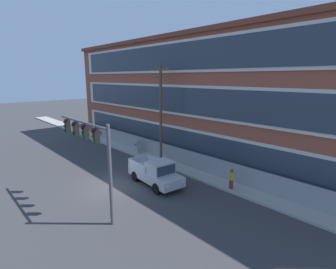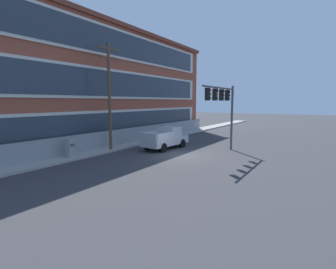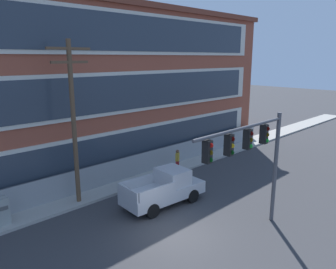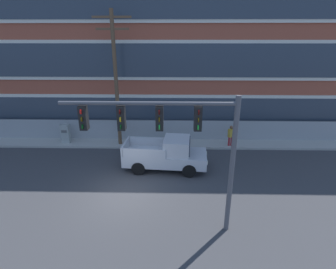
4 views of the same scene
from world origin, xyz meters
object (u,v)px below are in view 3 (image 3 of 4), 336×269
(utility_pole_near_corner, at_px, (73,117))
(traffic_signal_mast, at_px, (253,149))
(pickup_truck_silver, at_px, (165,188))
(pedestrian_near_cabinet, at_px, (177,159))
(electrical_cabinet, at_px, (3,213))

(utility_pole_near_corner, bearing_deg, traffic_signal_mast, -66.01)
(traffic_signal_mast, xyz_separation_m, pickup_truck_silver, (-0.37, 5.33, -3.36))
(utility_pole_near_corner, relative_size, pedestrian_near_cabinet, 5.50)
(pickup_truck_silver, bearing_deg, traffic_signal_mast, -85.98)
(utility_pole_near_corner, relative_size, electrical_cabinet, 5.91)
(electrical_cabinet, distance_m, pedestrian_near_cabinet, 12.19)
(pickup_truck_silver, relative_size, utility_pole_near_corner, 0.55)
(traffic_signal_mast, height_order, utility_pole_near_corner, utility_pole_near_corner)
(utility_pole_near_corner, bearing_deg, pedestrian_near_cabinet, -1.39)
(electrical_cabinet, height_order, pedestrian_near_cabinet, pedestrian_near_cabinet)
(pickup_truck_silver, distance_m, utility_pole_near_corner, 6.55)
(utility_pole_near_corner, bearing_deg, electrical_cabinet, 177.58)
(traffic_signal_mast, bearing_deg, pedestrian_near_cabinet, 64.51)
(traffic_signal_mast, height_order, electrical_cabinet, traffic_signal_mast)
(pickup_truck_silver, relative_size, pedestrian_near_cabinet, 3.04)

